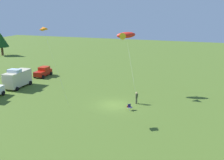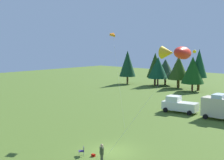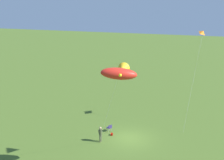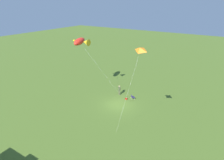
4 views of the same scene
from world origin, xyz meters
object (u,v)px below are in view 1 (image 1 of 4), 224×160
at_px(folding_chair, 130,107).
at_px(van_camper_beige, 17,78).
at_px(kite_large_fish, 125,35).
at_px(backpack_on_grass, 128,106).
at_px(person_kite_flyer, 136,97).
at_px(kite_delta_orange, 43,29).
at_px(car_red_sedan, 43,72).

relative_size(folding_chair, van_camper_beige, 0.15).
bearing_deg(kite_large_fish, backpack_on_grass, -160.04).
height_order(person_kite_flyer, kite_delta_orange, kite_delta_orange).
bearing_deg(car_red_sedan, folding_chair, -120.31).
relative_size(folding_chair, kite_large_fish, 0.08).
bearing_deg(backpack_on_grass, folding_chair, -150.17).
relative_size(van_camper_beige, kite_delta_orange, 0.49).
distance_m(backpack_on_grass, car_red_sedan, 23.64).
distance_m(folding_chair, kite_large_fish, 12.05).
height_order(kite_large_fish, kite_delta_orange, kite_delta_orange).
height_order(car_red_sedan, kite_large_fish, kite_large_fish).
distance_m(person_kite_flyer, kite_large_fish, 10.18).
bearing_deg(person_kite_flyer, kite_large_fish, 143.09).
distance_m(person_kite_flyer, kite_delta_orange, 15.89).
bearing_deg(person_kite_flyer, backpack_on_grass, -92.97).
relative_size(backpack_on_grass, van_camper_beige, 0.06).
height_order(person_kite_flyer, kite_large_fish, kite_large_fish).
xyz_separation_m(folding_chair, car_red_sedan, (11.87, 21.41, 0.46)).
xyz_separation_m(folding_chair, backpack_on_grass, (0.88, 0.50, -0.38)).
bearing_deg(kite_delta_orange, car_red_sedan, 35.31).
distance_m(backpack_on_grass, kite_large_fish, 11.68).
relative_size(car_red_sedan, kite_delta_orange, 0.37).
xyz_separation_m(folding_chair, kite_large_fish, (7.74, 3.00, 8.74)).
bearing_deg(folding_chair, kite_delta_orange, -112.29).
relative_size(person_kite_flyer, car_red_sedan, 0.41).
bearing_deg(car_red_sedan, kite_delta_orange, -145.99).
distance_m(van_camper_beige, car_red_sedan, 8.03).
bearing_deg(backpack_on_grass, person_kite_flyer, -23.29).
xyz_separation_m(kite_large_fish, kite_delta_orange, (-12.61, 6.56, 1.75)).
bearing_deg(kite_delta_orange, van_camper_beige, 53.27).
xyz_separation_m(person_kite_flyer, kite_delta_orange, (-7.54, 9.82, 9.95)).
distance_m(folding_chair, car_red_sedan, 24.49).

